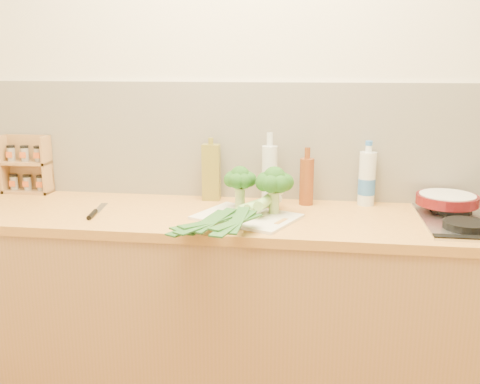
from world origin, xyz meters
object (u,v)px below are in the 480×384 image
at_px(chefs_knife, 94,213).
at_px(spice_rack, 27,168).
at_px(skillet, 448,199).
at_px(chopping_board, 247,217).

distance_m(chefs_knife, spice_rack, 0.60).
bearing_deg(skillet, spice_rack, 167.48).
xyz_separation_m(chefs_knife, skillet, (1.48, 0.23, 0.05)).
distance_m(chopping_board, chefs_knife, 0.65).
relative_size(chefs_knife, spice_rack, 0.96).
bearing_deg(chefs_knife, chopping_board, -5.01).
bearing_deg(spice_rack, chopping_board, -15.14).
height_order(chopping_board, skillet, skillet).
xyz_separation_m(skillet, spice_rack, (-1.96, 0.11, 0.06)).
xyz_separation_m(chopping_board, spice_rack, (-1.13, 0.31, 0.12)).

